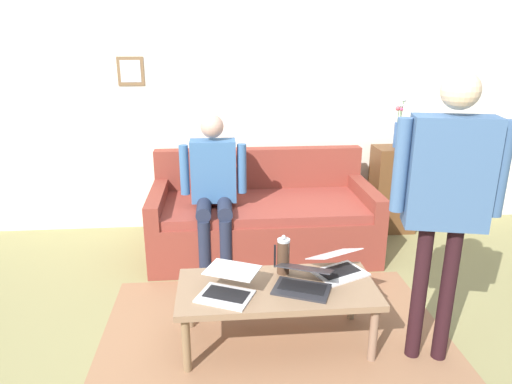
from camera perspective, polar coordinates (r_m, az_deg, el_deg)
ground_plane at (r=3.01m, az=0.40°, el=-19.41°), size 7.68×7.68×0.00m
area_rug at (r=3.02m, az=2.79°, el=-19.20°), size 2.26×1.90×0.01m
back_wall at (r=4.61m, az=-2.20°, el=12.08°), size 7.04×0.11×2.70m
couch at (r=4.18m, az=0.80°, el=-3.39°), size 1.96×0.94×0.88m
coffee_table at (r=2.90m, az=2.63°, el=-12.38°), size 1.22×0.56×0.41m
laptop_left at (r=2.85m, az=5.84°, el=-11.06°), size 0.42×0.39×0.15m
laptop_center at (r=2.78m, az=-3.55°, el=-11.72°), size 0.42×0.44×0.13m
laptop_right at (r=3.06m, az=10.18°, el=-9.07°), size 0.41×0.40×0.16m
french_press at (r=2.98m, az=3.41°, el=-7.95°), size 0.10×0.08×0.27m
side_shelf at (r=4.80m, az=16.68°, el=0.33°), size 0.42×0.32×0.86m
flower_vase at (r=4.66m, az=17.33°, el=7.25°), size 0.10×0.09×0.48m
person_standing at (r=2.69m, az=22.74°, el=0.60°), size 0.59×0.29×1.70m
person_seated at (r=3.80m, az=-5.30°, el=1.13°), size 0.55×0.51×1.28m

